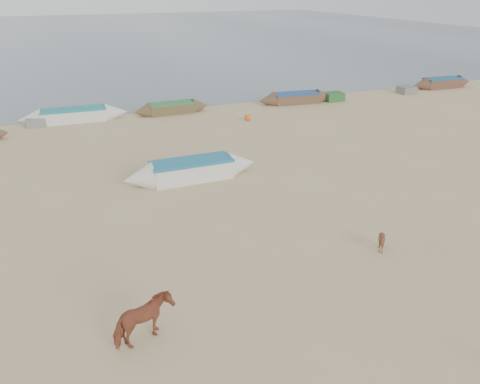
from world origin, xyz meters
The scene contains 7 objects.
ground centered at (0.00, 0.00, 0.00)m, with size 140.00×140.00×0.00m, color tan.
sea centered at (0.00, 82.00, 0.01)m, with size 160.00×160.00×0.00m, color slate.
cow_adult centered at (-5.14, -1.96, 0.68)m, with size 0.73×1.61×1.36m, color brown.
calf_front centered at (3.52, -0.56, 0.39)m, with size 0.64×0.72×0.79m, color brown.
near_canoe centered at (-0.73, 8.35, 0.49)m, with size 6.56×1.39×0.97m, color silver, non-canonical shape.
waterline_canoes centered at (-2.06, 20.60, 0.42)m, with size 58.13×4.31×0.91m.
beach_clutter centered at (4.39, 19.72, 0.30)m, with size 43.71×4.84×0.64m.
Camera 1 is at (-6.48, -11.88, 8.71)m, focal length 35.00 mm.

